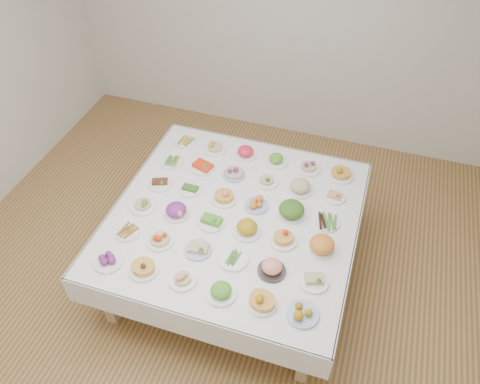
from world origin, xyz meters
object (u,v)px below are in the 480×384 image
(dish_18, at_px, (160,182))
(dish_35, at_px, (341,171))
(display_table, at_px, (234,221))
(dish_0, at_px, (108,259))

(dish_18, xyz_separation_m, dish_35, (1.51, 0.61, 0.04))
(display_table, bearing_deg, dish_18, 168.97)
(dish_0, height_order, dish_35, dish_35)
(dish_0, relative_size, dish_35, 0.97)
(dish_18, bearing_deg, display_table, -11.03)
(dish_18, bearing_deg, dish_35, 21.85)
(dish_0, height_order, dish_18, dish_0)
(dish_18, relative_size, dish_35, 0.97)
(display_table, height_order, dish_18, dish_18)
(dish_18, distance_m, dish_35, 1.63)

